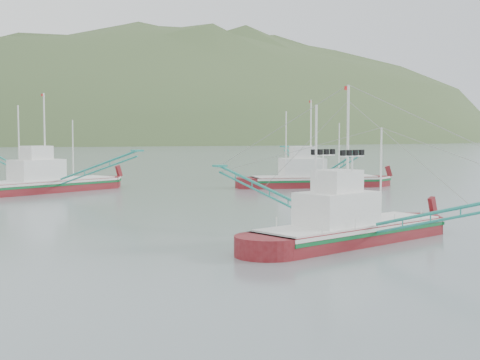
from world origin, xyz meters
TOP-DOWN VIEW (x-y plane):
  - ground at (0.00, 0.00)m, footprint 1200.00×1200.00m
  - main_boat at (1.96, -2.44)m, footprint 13.59×23.87m
  - bg_boat_far at (-1.96, 40.27)m, footprint 16.02×27.37m
  - bg_boat_right at (25.91, 29.50)m, footprint 15.32×25.89m
  - headland_right at (240.00, 430.00)m, footprint 684.00×432.00m

SIDE VIEW (x-z plane):
  - ground at x=0.00m, z-range 0.00..0.00m
  - headland_right at x=240.00m, z-range -153.00..153.00m
  - main_boat at x=1.96m, z-range -3.30..6.40m
  - bg_boat_far at x=-1.96m, z-range -3.52..7.84m
  - bg_boat_right at x=25.91m, z-range -3.28..7.66m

